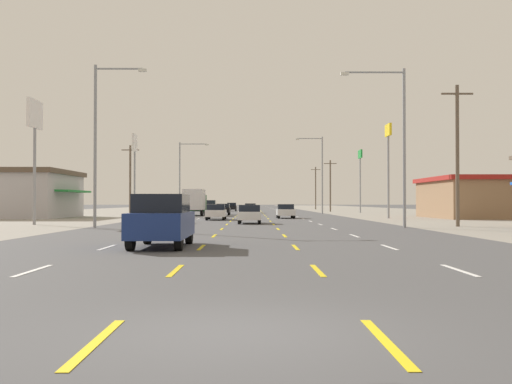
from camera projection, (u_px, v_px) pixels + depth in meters
The scene contains 29 objects.
ground_plane at pixel (251, 216), 73.70m from camera, with size 572.00×572.00×0.00m, color #4C4C4F.
lot_apron_left at pixel (50, 216), 73.54m from camera, with size 28.00×440.00×0.01m, color gray.
lot_apron_right at pixel (451, 216), 73.87m from camera, with size 28.00×440.00×0.01m, color gray.
lane_markings at pixel (251, 211), 112.20m from camera, with size 10.64×227.60×0.01m.
signal_span_wire at pixel (238, 41), 14.82m from camera, with size 26.69×0.52×9.82m.
suv_inner_left_nearest at pixel (162, 220), 22.44m from camera, with size 1.98×4.90×1.98m.
sedan_center_turn_near at pixel (249, 214), 46.97m from camera, with size 1.80×4.50×1.46m.
hatchback_far_left_mid at pixel (166, 213), 48.28m from camera, with size 1.72×3.90×1.54m.
sedan_inner_left_midfar at pixel (216, 212), 56.35m from camera, with size 1.80×4.50×1.46m.
sedan_inner_right_far at pixel (286, 211), 62.15m from camera, with size 1.80×4.50×1.46m.
box_truck_far_left_farther at pixel (195, 201), 74.30m from camera, with size 2.40×7.20×3.23m.
sedan_inner_left_farthest at pixel (223, 209), 77.65m from camera, with size 1.80×4.50×1.46m.
sedan_center_turn_distant_a at pixel (250, 208), 91.09m from camera, with size 1.80×4.50×1.46m.
suv_far_left_distant_b at pixel (210, 206), 102.50m from camera, with size 1.98×4.90×1.98m.
hatchback_inner_left_distant_c at pixel (232, 207), 109.71m from camera, with size 1.72×3.90×1.54m.
storefront_left_row_1 at pixel (30, 194), 64.59m from camera, with size 9.75×12.99×5.11m.
storefront_right_row_1 at pixel (494, 197), 63.08m from camera, with size 13.61×13.54×4.30m.
pole_sign_left_row_1 at pixel (35, 126), 44.35m from camera, with size 0.24×2.76×9.28m.
pole_sign_left_row_2 at pixel (135, 153), 72.77m from camera, with size 0.24×2.20×9.94m.
pole_sign_right_row_1 at pixel (388, 148), 61.71m from camera, with size 0.24×2.17×9.74m.
pole_sign_right_row_2 at pixel (360, 165), 93.44m from camera, with size 0.24×2.60×9.82m.
streetlight_left_row_0 at pixel (100, 135), 39.15m from camera, with size 3.45×0.26×10.69m.
streetlight_right_row_0 at pixel (398, 136), 39.29m from camera, with size 4.28×0.26×10.48m.
streetlight_left_row_1 at pixel (183, 172), 84.95m from camera, with size 4.21×0.26×10.19m.
streetlight_right_row_1 at pixel (320, 170), 85.09m from camera, with size 3.91×0.26×10.99m.
utility_pole_right_row_0 at pixel (457, 153), 41.13m from camera, with size 2.20×0.26×9.75m.
utility_pole_left_row_1 at pixel (130, 179), 75.36m from camera, with size 2.20×0.26×8.85m.
utility_pole_right_row_2 at pixel (330, 185), 104.05m from camera, with size 2.20×0.26×8.98m.
utility_pole_right_row_3 at pixel (316, 187), 135.57m from camera, with size 2.20×0.26×9.64m.
Camera 1 is at (0.13, -7.74, 1.69)m, focal length 41.99 mm.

